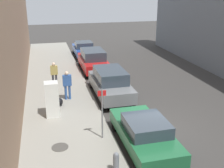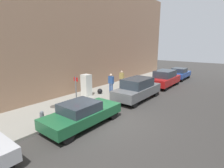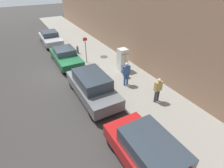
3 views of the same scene
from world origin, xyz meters
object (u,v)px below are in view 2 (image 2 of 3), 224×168
Objects in this scene: discarded_refrigerator at (86,85)px; parked_suv_gray at (137,89)px; street_sign_post at (76,92)px; pedestrian_standing_near at (111,82)px; fire_hydrant at (42,117)px; trash_bag at (100,91)px; parked_suv_red at (165,78)px; parked_sedan_green at (82,113)px; parked_hatchback_blue at (179,73)px; pedestrian_walking_far at (122,78)px.

discarded_refrigerator is 0.38× the size of parked_suv_gray.
street_sign_post is 1.34× the size of pedestrian_standing_near.
fire_hydrant is 6.61m from trash_bag.
parked_suv_red is (1.59, 10.67, -0.57)m from street_sign_post.
street_sign_post is 5.24m from parked_suv_gray.
pedestrian_standing_near is at bearing 64.67° from discarded_refrigerator.
parked_sedan_green is at bearing -57.31° from trash_bag.
parked_suv_gray is at bearing 31.17° from discarded_refrigerator.
pedestrian_standing_near is 11.09m from parked_hatchback_blue.
pedestrian_walking_far is 0.94× the size of pedestrian_standing_near.
parked_hatchback_blue is (3.19, 11.61, 0.38)m from trash_bag.
parked_suv_gray is (2.61, 0.11, -0.25)m from pedestrian_standing_near.
parked_sedan_green is 1.11× the size of parked_hatchback_blue.
discarded_refrigerator is 1.45m from trash_bag.
street_sign_post reaches higher than parked_hatchback_blue.
fire_hydrant is (1.97, -5.20, -0.52)m from discarded_refrigerator.
parked_suv_red is (0.00, 11.64, 0.17)m from parked_sedan_green.
pedestrian_walking_far reaches higher than parked_hatchback_blue.
trash_bag is 0.27× the size of pedestrian_walking_far.
street_sign_post reaches higher than parked_sedan_green.
parked_suv_red reaches higher than parked_hatchback_blue.
pedestrian_walking_far reaches higher than parked_suv_gray.
street_sign_post is at bearing -54.39° from discarded_refrigerator.
discarded_refrigerator is 1.06× the size of pedestrian_standing_near.
pedestrian_standing_near is at bearing -103.63° from parked_hatchback_blue.
parked_suv_red is at bearing 64.39° from trash_bag.
parked_hatchback_blue is at bearing 74.38° from discarded_refrigerator.
street_sign_post is at bearing -107.74° from parked_suv_gray.
street_sign_post reaches higher than fire_hydrant.
street_sign_post is 2.00m from parked_sedan_green.
street_sign_post is 2.58m from fire_hydrant.
street_sign_post is 10.80m from parked_suv_red.
trash_bag is at bearing 111.86° from street_sign_post.
parked_hatchback_blue is (-0.00, 4.95, -0.13)m from parked_suv_red.
fire_hydrant is 9.92m from pedestrian_walking_far.
pedestrian_walking_far is 8.95m from parked_sedan_green.
parked_hatchback_blue is at bearing 90.00° from parked_suv_gray.
trash_bag is at bearing 122.69° from parked_sedan_green.
parked_sedan_green is (1.59, -0.97, -0.73)m from street_sign_post.
trash_bag is at bearing -163.36° from parked_suv_gray.
pedestrian_walking_far is 0.36× the size of parked_sedan_green.
street_sign_post is at bearing -68.14° from trash_bag.
discarded_refrigerator is 4.59m from pedestrian_walking_far.
discarded_refrigerator reaches higher than parked_sedan_green.
street_sign_post is 0.56× the size of parked_hatchback_blue.
trash_bag is at bearing 103.85° from fire_hydrant.
parked_sedan_green is at bearing -90.00° from parked_suv_gray.
discarded_refrigerator is at bearing -148.83° from parked_suv_gray.
parked_sedan_green is 11.65m from parked_suv_red.
parked_hatchback_blue is (1.61, 18.03, 0.21)m from fire_hydrant.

